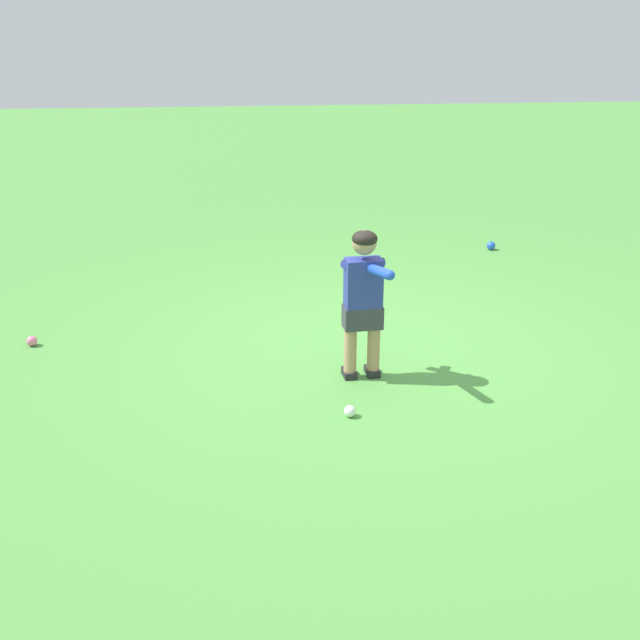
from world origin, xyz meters
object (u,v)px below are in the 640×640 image
(child_batter, at_px, (364,291))
(play_ball_behind_batter, at_px, (491,246))
(play_ball_by_bucket, at_px, (350,411))
(play_ball_near_batter, at_px, (32,341))

(child_batter, xyz_separation_m, play_ball_behind_batter, (3.10, -2.03, -0.60))
(child_batter, relative_size, play_ball_by_bucket, 14.03)
(play_ball_by_bucket, bearing_deg, play_ball_near_batter, 57.73)
(play_ball_behind_batter, bearing_deg, play_ball_near_batter, 116.25)
(child_batter, distance_m, play_ball_by_bucket, 0.86)
(play_ball_behind_batter, bearing_deg, child_batter, 146.76)
(child_batter, distance_m, play_ball_behind_batter, 3.75)
(child_batter, distance_m, play_ball_near_batter, 2.70)
(play_ball_behind_batter, xyz_separation_m, play_ball_near_batter, (-2.23, 4.52, -0.01))
(child_batter, bearing_deg, play_ball_near_batter, 70.64)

